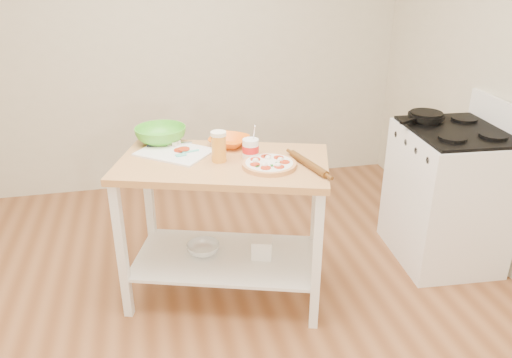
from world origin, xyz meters
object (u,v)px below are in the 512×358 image
object	(u,v)px
prep_island	(224,200)
shelf_bin	(262,248)
knife	(163,144)
pizza	(269,164)
yogurt_tub	(251,149)
green_bowl	(161,135)
shelf_glass_bowl	(203,249)
spatula	(186,153)
orange_bowl	(229,141)
cutting_board	(175,151)
beer_pint	(219,146)
skillet	(426,116)
gas_stove	(447,195)
rolling_pin	(308,164)

from	to	relation	value
prep_island	shelf_bin	distance (m)	0.40
knife	pizza	bearing A→B (deg)	-36.56
yogurt_tub	shelf_bin	xyz separation A→B (m)	(0.06, -0.05, -0.64)
pizza	green_bowl	size ratio (longest dim) A/B	0.95
knife	shelf_glass_bowl	size ratio (longest dim) A/B	1.33
spatula	yogurt_tub	bearing A→B (deg)	-33.29
orange_bowl	green_bowl	bearing A→B (deg)	159.31
knife	cutting_board	bearing A→B (deg)	-58.63
beer_pint	yogurt_tub	bearing A→B (deg)	2.26
pizza	spatula	distance (m)	0.50
skillet	orange_bowl	distance (m)	1.35
cutting_board	orange_bowl	size ratio (longest dim) A/B	2.16
prep_island	knife	world-z (taller)	knife
gas_stove	yogurt_tub	world-z (taller)	gas_stove
prep_island	orange_bowl	bearing A→B (deg)	71.76
orange_bowl	rolling_pin	bearing A→B (deg)	-49.39
cutting_board	knife	bearing A→B (deg)	158.50
shelf_bin	spatula	bearing A→B (deg)	158.38
skillet	shelf_glass_bowl	distance (m)	1.71
shelf_bin	orange_bowl	bearing A→B (deg)	118.06
shelf_glass_bowl	shelf_bin	size ratio (longest dim) A/B	1.67
skillet	spatula	xyz separation A→B (m)	(-1.62, -0.18, -0.06)
cutting_board	shelf_bin	distance (m)	0.79
pizza	green_bowl	distance (m)	0.77
spatula	beer_pint	xyz separation A→B (m)	(0.17, -0.12, 0.07)
knife	shelf_glass_bowl	distance (m)	0.69
rolling_pin	green_bowl	bearing A→B (deg)	143.00
prep_island	green_bowl	size ratio (longest dim) A/B	4.23
prep_island	cutting_board	size ratio (longest dim) A/B	2.65
rolling_pin	spatula	bearing A→B (deg)	153.37
gas_stove	knife	world-z (taller)	gas_stove
beer_pint	cutting_board	bearing A→B (deg)	141.43
beer_pint	prep_island	bearing A→B (deg)	7.45
yogurt_tub	shelf_glass_bowl	distance (m)	0.73
green_bowl	beer_pint	distance (m)	0.49
green_bowl	shelf_glass_bowl	world-z (taller)	green_bowl
skillet	shelf_glass_bowl	world-z (taller)	skillet
rolling_pin	shelf_bin	xyz separation A→B (m)	(-0.22, 0.15, -0.60)
orange_bowl	yogurt_tub	size ratio (longest dim) A/B	1.14
pizza	shelf_bin	size ratio (longest dim) A/B	2.44
shelf_glass_bowl	shelf_bin	xyz separation A→B (m)	(0.35, -0.11, 0.03)
gas_stove	beer_pint	xyz separation A→B (m)	(-1.57, -0.10, 0.51)
rolling_pin	shelf_bin	distance (m)	0.66
orange_bowl	rolling_pin	size ratio (longest dim) A/B	0.67
yogurt_tub	shelf_bin	bearing A→B (deg)	-39.28
orange_bowl	knife	bearing A→B (deg)	170.44
rolling_pin	shelf_glass_bowl	bearing A→B (deg)	154.95
gas_stove	prep_island	bearing A→B (deg)	-172.26
cutting_board	shelf_bin	bearing A→B (deg)	13.63
shelf_glass_bowl	rolling_pin	bearing A→B (deg)	-25.05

